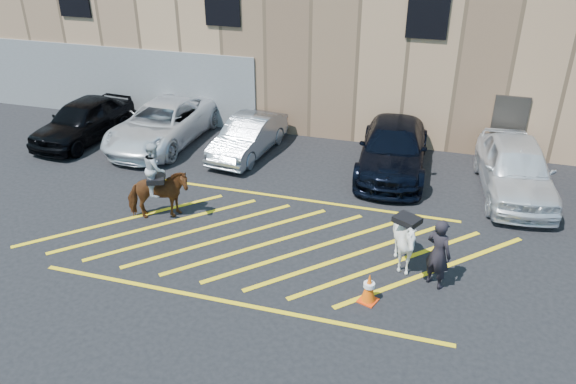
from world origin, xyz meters
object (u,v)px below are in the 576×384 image
(car_black_suv, at_px, (83,120))
(car_blue_suv, at_px, (393,148))
(traffic_cone, at_px, (369,288))
(car_white_pickup, at_px, (163,123))
(handler, at_px, (438,253))
(saddled_white, at_px, (405,241))
(car_silver_sedan, at_px, (248,137))
(car_white_suv, at_px, (515,168))
(mounted_bay, at_px, (157,189))

(car_black_suv, relative_size, car_blue_suv, 0.85)
(car_blue_suv, xyz_separation_m, traffic_cone, (0.35, -6.96, -0.39))
(car_white_pickup, distance_m, handler, 11.50)
(car_white_pickup, xyz_separation_m, saddled_white, (9.13, -5.41, 0.04))
(car_silver_sedan, distance_m, car_white_suv, 8.59)
(car_white_suv, xyz_separation_m, mounted_bay, (-9.43, -4.32, 0.09))
(car_white_suv, height_order, saddled_white, car_white_suv)
(mounted_bay, height_order, saddled_white, mounted_bay)
(car_white_suv, height_order, mounted_bay, mounted_bay)
(car_silver_sedan, bearing_deg, saddled_white, -35.70)
(car_white_suv, distance_m, traffic_cone, 7.13)
(car_white_pickup, relative_size, car_blue_suv, 1.02)
(mounted_bay, bearing_deg, saddled_white, -4.42)
(car_white_pickup, bearing_deg, saddled_white, -28.65)
(traffic_cone, bearing_deg, saddled_white, 68.18)
(car_black_suv, height_order, car_blue_suv, car_blue_suv)
(car_white_pickup, bearing_deg, car_silver_sedan, 0.60)
(car_white_pickup, bearing_deg, mounted_bay, -61.64)
(car_blue_suv, relative_size, saddled_white, 2.89)
(mounted_bay, relative_size, traffic_cone, 3.08)
(saddled_white, bearing_deg, car_blue_suv, 99.66)
(car_blue_suv, bearing_deg, traffic_cone, -89.91)
(saddled_white, height_order, traffic_cone, saddled_white)
(car_white_suv, bearing_deg, handler, -116.41)
(handler, bearing_deg, saddled_white, 4.16)
(handler, distance_m, traffic_cone, 1.78)
(car_white_pickup, height_order, car_silver_sedan, car_white_pickup)
(car_silver_sedan, relative_size, car_white_suv, 0.81)
(car_silver_sedan, height_order, car_blue_suv, car_blue_suv)
(car_black_suv, distance_m, car_white_suv, 14.74)
(saddled_white, bearing_deg, traffic_cone, -111.82)
(car_silver_sedan, xyz_separation_m, car_blue_suv, (4.91, 0.17, 0.11))
(car_black_suv, xyz_separation_m, car_white_pickup, (2.89, 0.55, -0.02))
(saddled_white, relative_size, traffic_cone, 2.46)
(car_white_suv, relative_size, traffic_cone, 6.56)
(car_black_suv, relative_size, car_white_suv, 0.92)
(car_black_suv, relative_size, car_silver_sedan, 1.14)
(car_blue_suv, distance_m, traffic_cone, 6.98)
(car_white_pickup, xyz_separation_m, car_white_suv, (11.85, -0.57, 0.08))
(car_black_suv, xyz_separation_m, mounted_bay, (5.31, -4.35, 0.16))
(car_silver_sedan, height_order, car_white_suv, car_white_suv)
(car_white_suv, relative_size, mounted_bay, 2.13)
(car_blue_suv, bearing_deg, car_black_suv, -179.51)
(traffic_cone, bearing_deg, mounted_bay, 162.09)
(handler, relative_size, traffic_cone, 2.35)
(car_silver_sedan, height_order, traffic_cone, car_silver_sedan)
(car_black_suv, height_order, mounted_bay, mounted_bay)
(mounted_bay, relative_size, saddled_white, 1.25)
(car_blue_suv, xyz_separation_m, mounted_bay, (-5.77, -4.98, 0.16))
(mounted_bay, bearing_deg, car_black_suv, 140.71)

